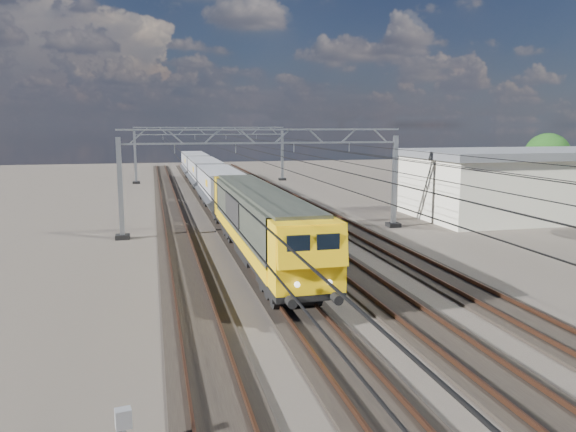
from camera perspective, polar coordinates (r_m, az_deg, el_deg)
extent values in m
plane|color=black|center=(34.95, -1.00, -2.91)|extent=(160.00, 160.00, 0.00)
cube|color=black|center=(34.17, -10.88, -3.25)|extent=(2.60, 140.00, 0.12)
cube|color=#553222|center=(34.11, -12.10, -3.04)|extent=(0.08, 140.00, 0.16)
cube|color=#553222|center=(34.17, -9.68, -2.94)|extent=(0.08, 140.00, 0.16)
cube|color=black|center=(34.57, -4.24, -2.96)|extent=(2.60, 140.00, 0.12)
cube|color=#553222|center=(34.43, -5.42, -2.76)|extent=(0.08, 140.00, 0.16)
cube|color=#553222|center=(34.66, -3.07, -2.65)|extent=(0.08, 140.00, 0.16)
cube|color=black|center=(35.42, 2.17, -2.65)|extent=(2.60, 140.00, 0.12)
cube|color=#553222|center=(35.20, 1.04, -2.45)|extent=(0.08, 140.00, 0.16)
cube|color=#553222|center=(35.59, 3.28, -2.34)|extent=(0.08, 140.00, 0.16)
cube|color=black|center=(36.69, 8.19, -2.32)|extent=(2.60, 140.00, 0.12)
cube|color=#553222|center=(36.40, 7.15, -2.13)|extent=(0.08, 140.00, 0.16)
cube|color=#553222|center=(36.93, 9.24, -2.02)|extent=(0.08, 140.00, 0.16)
cube|color=gray|center=(37.63, -16.67, 2.67)|extent=(0.30, 0.30, 6.60)
cube|color=gray|center=(41.21, 10.77, 3.43)|extent=(0.30, 0.30, 6.60)
cube|color=black|center=(38.10, -16.45, -2.04)|extent=(0.90, 0.90, 0.30)
cube|color=black|center=(41.64, 10.64, -0.88)|extent=(0.90, 0.90, 0.30)
cube|color=gray|center=(38.09, -2.36, 8.77)|extent=(19.30, 0.18, 0.12)
cube|color=gray|center=(38.11, -2.35, 7.42)|extent=(19.30, 0.18, 0.12)
cube|color=gray|center=(37.37, -15.07, 7.77)|extent=(1.03, 0.10, 0.94)
cube|color=gray|center=(37.39, -11.40, 7.91)|extent=(1.03, 0.10, 0.94)
cube|color=gray|center=(37.56, -7.74, 8.01)|extent=(1.03, 0.10, 0.94)
cube|color=gray|center=(37.88, -4.13, 8.08)|extent=(1.03, 0.10, 0.94)
cube|color=gray|center=(38.34, -0.59, 8.11)|extent=(1.03, 0.10, 0.94)
cube|color=gray|center=(38.95, 2.85, 8.12)|extent=(1.03, 0.10, 0.94)
cube|color=gray|center=(39.68, 6.17, 8.10)|extent=(1.03, 0.10, 0.94)
cube|color=gray|center=(40.54, 9.37, 8.05)|extent=(1.03, 0.10, 0.94)
cube|color=gray|center=(37.41, -11.46, 6.72)|extent=(0.06, 0.06, 0.65)
cube|color=gray|center=(37.78, -5.34, 6.88)|extent=(0.06, 0.06, 0.65)
cube|color=gray|center=(38.56, 0.59, 6.97)|extent=(0.06, 0.06, 0.65)
cube|color=gray|center=(39.73, 6.24, 6.98)|extent=(0.06, 0.06, 0.65)
cube|color=gray|center=(73.49, -15.25, 5.75)|extent=(0.30, 0.30, 6.60)
cube|color=gray|center=(75.39, -0.59, 6.15)|extent=(0.30, 0.30, 6.60)
cube|color=black|center=(73.73, -15.15, 3.30)|extent=(0.90, 0.90, 0.30)
cube|color=black|center=(75.63, -0.59, 3.76)|extent=(0.90, 0.90, 0.30)
cube|color=gray|center=(73.73, -7.90, 8.91)|extent=(19.30, 0.18, 0.12)
cube|color=gray|center=(73.74, -7.88, 8.21)|extent=(19.30, 0.18, 0.12)
cube|color=gray|center=(73.36, -14.43, 8.36)|extent=(1.03, 0.10, 0.94)
cube|color=gray|center=(73.37, -12.55, 8.43)|extent=(1.03, 0.10, 0.94)
cube|color=gray|center=(73.46, -10.68, 8.49)|extent=(1.03, 0.10, 0.94)
cube|color=gray|center=(73.62, -8.82, 8.54)|extent=(1.03, 0.10, 0.94)
cube|color=gray|center=(73.86, -6.96, 8.58)|extent=(1.03, 0.10, 0.94)
cube|color=gray|center=(74.18, -5.12, 8.61)|extent=(1.03, 0.10, 0.94)
cube|color=gray|center=(74.57, -3.29, 8.64)|extent=(1.03, 0.10, 0.94)
cube|color=gray|center=(75.03, -1.49, 8.65)|extent=(1.03, 0.10, 0.94)
cube|color=gray|center=(73.38, -12.58, 7.82)|extent=(0.06, 0.06, 0.65)
cube|color=gray|center=(73.57, -9.44, 7.92)|extent=(0.06, 0.06, 0.65)
cube|color=gray|center=(73.97, -6.32, 7.99)|extent=(0.06, 0.06, 0.65)
cube|color=gray|center=(74.59, -3.24, 8.04)|extent=(0.06, 0.06, 0.65)
cylinder|color=black|center=(41.42, -11.66, 6.48)|extent=(0.03, 140.00, 0.03)
cylinder|color=black|center=(41.40, -11.68, 7.18)|extent=(0.03, 140.00, 0.03)
cylinder|color=black|center=(41.75, -6.13, 6.64)|extent=(0.03, 140.00, 0.03)
cylinder|color=black|center=(41.73, -6.15, 7.33)|extent=(0.03, 140.00, 0.03)
cylinder|color=black|center=(42.46, -0.74, 6.73)|extent=(0.03, 140.00, 0.03)
cylinder|color=black|center=(42.44, -0.74, 7.41)|extent=(0.03, 140.00, 0.03)
cylinder|color=black|center=(43.52, 4.44, 6.77)|extent=(0.03, 140.00, 0.03)
cylinder|color=black|center=(43.50, 4.45, 7.43)|extent=(0.03, 140.00, 0.03)
cube|color=black|center=(23.91, 0.09, -6.78)|extent=(2.20, 3.60, 0.60)
cube|color=black|center=(36.35, -4.76, -1.26)|extent=(2.20, 3.60, 0.60)
cube|color=black|center=(29.99, -2.85, -2.75)|extent=(2.65, 20.00, 0.25)
cube|color=black|center=(30.07, -2.84, -3.45)|extent=(2.20, 4.50, 0.75)
cube|color=#282D25|center=(29.73, -2.87, -0.07)|extent=(2.65, 17.00, 2.60)
cube|color=yellow|center=(29.69, -5.41, -2.07)|extent=(0.04, 17.00, 0.60)
cube|color=yellow|center=(30.18, -0.34, -1.84)|extent=(0.04, 17.00, 0.60)
cube|color=black|center=(30.43, -5.73, 0.78)|extent=(0.05, 5.00, 1.40)
cube|color=black|center=(30.91, -0.75, 0.96)|extent=(0.05, 5.00, 1.40)
cube|color=#282D25|center=(29.54, -2.89, 2.56)|extent=(2.25, 18.00, 0.15)
cube|color=yellow|center=(21.02, 1.78, -3.96)|extent=(2.65, 1.80, 2.60)
cube|color=yellow|center=(20.02, 2.50, -3.17)|extent=(2.60, 0.46, 1.52)
cube|color=black|center=(19.76, 1.05, -3.03)|extent=(0.85, 0.08, 0.75)
cube|color=black|center=(20.06, 4.10, -2.87)|extent=(0.85, 0.08, 0.75)
cylinder|color=black|center=(20.07, 0.31, -8.75)|extent=(0.36, 0.50, 0.36)
cylinder|color=black|center=(20.52, 4.97, -8.37)|extent=(0.36, 0.50, 0.36)
cylinder|color=white|center=(20.04, 0.94, -6.98)|extent=(0.20, 0.08, 0.20)
cylinder|color=white|center=(20.37, 4.23, -6.74)|extent=(0.20, 0.08, 0.20)
cube|color=yellow|center=(38.62, -5.39, 2.05)|extent=(2.65, 1.80, 2.60)
cube|color=yellow|center=(39.49, -5.60, 2.94)|extent=(2.60, 0.46, 1.52)
cube|color=black|center=(39.51, -6.41, 3.07)|extent=(0.85, 0.08, 0.75)
cube|color=black|center=(39.66, -4.84, 3.12)|extent=(0.85, 0.08, 0.75)
cylinder|color=black|center=(39.88, -6.82, 0.22)|extent=(0.36, 0.50, 0.36)
cylinder|color=black|center=(40.11, -4.41, 0.31)|extent=(0.36, 0.50, 0.36)
cylinder|color=white|center=(39.72, -6.46, 1.07)|extent=(0.20, 0.08, 0.20)
cylinder|color=white|center=(39.89, -4.75, 1.13)|extent=(0.20, 0.08, 0.20)
cube|color=black|center=(42.89, -6.14, 0.29)|extent=(2.20, 2.60, 0.55)
cube|color=black|center=(51.74, -7.45, 1.79)|extent=(2.20, 2.60, 0.55)
cube|color=black|center=(47.26, -6.86, 1.54)|extent=(2.40, 13.00, 0.20)
cube|color=gray|center=(47.07, -6.91, 3.62)|extent=(2.80, 12.00, 1.80)
cube|color=#3F4245|center=(47.10, -8.02, 2.07)|extent=(1.48, 12.00, 1.36)
cube|color=#3F4245|center=(47.32, -5.73, 2.15)|extent=(1.48, 12.00, 1.36)
cube|color=yellow|center=(43.94, -8.29, 3.32)|extent=(0.04, 1.20, 0.50)
cube|color=black|center=(56.88, -8.02, 2.45)|extent=(2.20, 2.60, 0.55)
cube|color=black|center=(65.79, -8.79, 3.34)|extent=(2.20, 2.60, 0.55)
cube|color=black|center=(61.29, -8.44, 3.26)|extent=(2.40, 13.00, 0.20)
cube|color=gray|center=(61.14, -8.48, 4.86)|extent=(2.80, 12.00, 1.80)
cube|color=#3F4245|center=(61.17, -9.34, 3.67)|extent=(1.48, 12.00, 1.36)
cube|color=#3F4245|center=(61.34, -7.57, 3.72)|extent=(1.48, 12.00, 1.36)
cube|color=yellow|center=(58.04, -9.61, 4.70)|extent=(0.04, 1.20, 0.50)
cube|color=black|center=(70.95, -9.15, 3.75)|extent=(2.20, 2.60, 0.55)
cube|color=black|center=(79.89, -9.67, 4.34)|extent=(2.20, 2.60, 0.55)
cube|color=black|center=(75.39, -9.43, 4.33)|extent=(2.40, 13.00, 0.20)
cube|color=gray|center=(75.26, -9.47, 5.64)|extent=(2.80, 12.00, 1.80)
cube|color=#3F4245|center=(75.29, -10.17, 4.67)|extent=(1.48, 12.00, 1.36)
cube|color=#3F4245|center=(75.42, -8.72, 4.71)|extent=(1.48, 12.00, 1.36)
cube|color=yellow|center=(72.18, -10.42, 5.54)|extent=(0.04, 1.20, 0.50)
cube|color=#9C9EA3|center=(13.87, -16.39, -19.11)|extent=(0.39, 0.32, 0.44)
cube|color=silver|center=(49.39, 23.11, 2.74)|extent=(18.00, 10.00, 4.80)
cube|color=slate|center=(49.20, 23.31, 5.86)|extent=(18.60, 10.60, 0.60)
cylinder|color=#3C231B|center=(60.64, 24.65, 2.92)|extent=(0.70, 0.70, 3.14)
sphere|color=#16390F|center=(60.44, 24.83, 5.58)|extent=(4.39, 4.39, 4.39)
sphere|color=#16390F|center=(60.60, 26.16, 4.90)|extent=(3.14, 3.14, 3.14)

